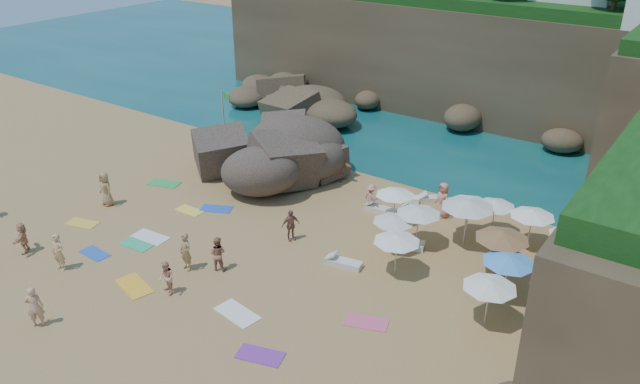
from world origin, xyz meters
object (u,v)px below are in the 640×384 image
Objects in this scene: person_stand_3 at (291,225)px; person_stand_5 at (337,166)px; flag_pole at (225,114)px; lounger_0 at (404,198)px; person_stand_0 at (58,252)px; person_stand_4 at (443,200)px; parasol_0 at (395,192)px; parasol_1 at (495,203)px; rock_outcrop at (270,170)px; person_stand_2 at (371,197)px; person_stand_1 at (218,254)px; person_stand_6 at (35,307)px; parasol_2 at (469,202)px.

person_stand_5 reaches higher than person_stand_3.
flag_pole reaches higher than lounger_0.
person_stand_0 reaches higher than person_stand_3.
person_stand_4 reaches higher than person_stand_3.
parasol_0 is 1.00× the size of parasol_1.
rock_outcrop is 2.03× the size of flag_pole.
parasol_0 reaches higher than person_stand_2.
lounger_0 is at bearing 2.51° from flag_pole.
person_stand_0 is 7.10m from person_stand_1.
parasol_0 is at bearing -89.70° from lounger_0.
lounger_0 is 1.09× the size of person_stand_3.
person_stand_6 is at bearing -53.39° from person_stand_0.
person_stand_6 reaches higher than person_stand_1.
parasol_2 reaches higher than parasol_0.
person_stand_5 is (-1.97, 6.99, 0.14)m from person_stand_3.
person_stand_4 is (-1.97, 1.47, -1.07)m from parasol_2.
parasol_2 is at bearing -40.76° from lounger_0.
parasol_1 is 5.66m from lounger_0.
parasol_2 is at bearing -7.61° from person_stand_4.
person_stand_6 is (-2.98, -7.04, 0.07)m from person_stand_1.
person_stand_3 is at bearing -127.39° from person_stand_1.
parasol_2 reaches higher than person_stand_5.
parasol_2 is 1.44× the size of person_stand_3.
person_stand_4 is (6.03, 10.47, 0.14)m from person_stand_1.
parasol_1 is at bearing -151.94° from person_stand_2.
person_stand_3 is 0.86× the size of person_stand_5.
person_stand_2 is (-1.70, 0.56, -0.99)m from parasol_0.
lounger_0 is at bearing -130.20° from person_stand_1.
person_stand_4 is at bearing 43.88° from person_stand_0.
parasol_2 is at bearing 36.45° from person_stand_0.
person_stand_6 is (6.18, -17.50, -1.78)m from flag_pole.
person_stand_0 is at bearing -135.73° from parasol_1.
lounger_0 is at bearing -29.38° from person_stand_5.
person_stand_4 reaches higher than person_stand_5.
parasol_1 reaches higher than person_stand_2.
person_stand_4 reaches higher than parasol_0.
person_stand_2 is (11.74, -1.45, -1.95)m from flag_pole.
person_stand_1 is at bearing 91.50° from person_stand_2.
person_stand_6 is (-4.04, -11.01, 0.08)m from person_stand_3.
person_stand_3 reaches higher than lounger_0.
person_stand_0 is at bearing -76.97° from flag_pole.
person_stand_1 is at bearing -48.80° from flag_pole.
parasol_1 reaches higher than person_stand_0.
person_stand_3 is at bearing -98.31° from person_stand_4.
person_stand_0 is at bearing 74.95° from person_stand_2.
lounger_0 is at bearing -163.14° from person_stand_4.
parasol_1 is (14.01, 0.28, 1.71)m from rock_outcrop.
parasol_2 is 1.62× the size of person_stand_2.
parasol_0 is 1.22× the size of person_stand_3.
parasol_1 is at bearing 20.73° from parasol_0.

